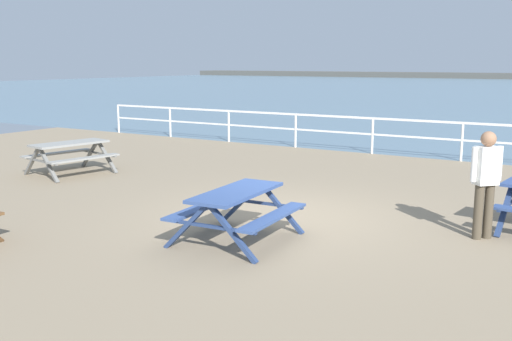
% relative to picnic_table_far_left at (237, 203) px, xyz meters
% --- Properties ---
extents(ground_plane, '(30.00, 24.00, 0.20)m').
position_rel_picnic_table_far_left_xyz_m(ground_plane, '(-0.00, 1.53, -0.68)').
color(ground_plane, gray).
extents(seaward_railing, '(23.07, 0.07, 1.08)m').
position_rel_picnic_table_far_left_xyz_m(seaward_railing, '(-0.00, 9.28, 0.18)').
color(seaward_railing, white).
rests_on(seaward_railing, ground).
extents(picnic_table_far_left, '(1.64, 1.88, 0.80)m').
position_rel_picnic_table_far_left_xyz_m(picnic_table_far_left, '(0.00, 0.00, 0.00)').
color(picnic_table_far_left, '#334C84').
rests_on(picnic_table_far_left, ground).
extents(picnic_table_far_right, '(1.82, 2.05, 0.80)m').
position_rel_picnic_table_far_left_xyz_m(picnic_table_far_right, '(-6.39, 2.42, 0.00)').
color(picnic_table_far_right, gray).
rests_on(picnic_table_far_right, ground).
extents(visitor, '(0.39, 0.41, 1.66)m').
position_rel_picnic_table_far_left_xyz_m(visitor, '(3.16, 2.05, 0.36)').
color(visitor, '#4C4233').
rests_on(visitor, ground).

